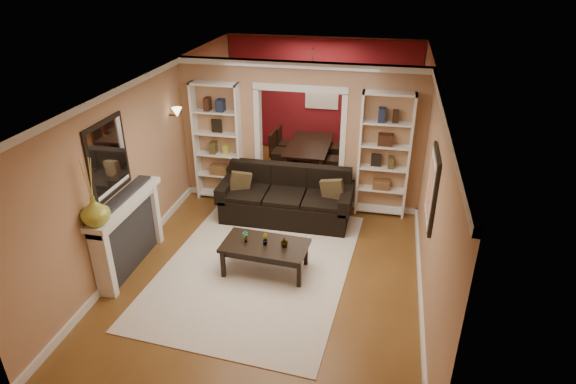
% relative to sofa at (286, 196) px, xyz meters
% --- Properties ---
extents(floor, '(8.00, 8.00, 0.00)m').
position_rel_sofa_xyz_m(floor, '(0.11, -0.45, -0.46)').
color(floor, brown).
rests_on(floor, ground).
extents(ceiling, '(8.00, 8.00, 0.00)m').
position_rel_sofa_xyz_m(ceiling, '(0.11, -0.45, 2.24)').
color(ceiling, white).
rests_on(ceiling, ground).
extents(wall_back, '(8.00, 0.00, 8.00)m').
position_rel_sofa_xyz_m(wall_back, '(0.11, 3.55, 0.89)').
color(wall_back, tan).
rests_on(wall_back, ground).
extents(wall_front, '(8.00, 0.00, 8.00)m').
position_rel_sofa_xyz_m(wall_front, '(0.11, -4.45, 0.89)').
color(wall_front, tan).
rests_on(wall_front, ground).
extents(wall_left, '(0.00, 8.00, 8.00)m').
position_rel_sofa_xyz_m(wall_left, '(-2.14, -0.45, 0.89)').
color(wall_left, tan).
rests_on(wall_left, ground).
extents(wall_right, '(0.00, 8.00, 8.00)m').
position_rel_sofa_xyz_m(wall_right, '(2.36, -0.45, 0.89)').
color(wall_right, tan).
rests_on(wall_right, ground).
extents(partition_wall, '(4.50, 0.15, 2.70)m').
position_rel_sofa_xyz_m(partition_wall, '(0.11, 0.75, 0.89)').
color(partition_wall, tan).
rests_on(partition_wall, floor).
extents(red_back_panel, '(4.44, 0.04, 2.64)m').
position_rel_sofa_xyz_m(red_back_panel, '(0.11, 3.52, 0.86)').
color(red_back_panel, maroon).
rests_on(red_back_panel, floor).
extents(dining_window, '(0.78, 0.03, 0.98)m').
position_rel_sofa_xyz_m(dining_window, '(0.11, 3.48, 1.09)').
color(dining_window, '#8CA5CC').
rests_on(dining_window, wall_back).
extents(area_rug, '(3.03, 4.06, 0.01)m').
position_rel_sofa_xyz_m(area_rug, '(-0.12, -1.55, -0.46)').
color(area_rug, beige).
rests_on(area_rug, floor).
extents(sofa, '(2.36, 1.02, 0.92)m').
position_rel_sofa_xyz_m(sofa, '(0.00, 0.00, 0.00)').
color(sofa, black).
rests_on(sofa, floor).
extents(pillow_left, '(0.38, 0.25, 0.37)m').
position_rel_sofa_xyz_m(pillow_left, '(-0.84, -0.02, 0.17)').
color(pillow_left, brown).
rests_on(pillow_left, sofa).
extents(pillow_right, '(0.41, 0.18, 0.40)m').
position_rel_sofa_xyz_m(pillow_right, '(0.84, -0.02, 0.19)').
color(pillow_right, brown).
rests_on(pillow_right, sofa).
extents(coffee_table, '(1.31, 0.77, 0.48)m').
position_rel_sofa_xyz_m(coffee_table, '(0.04, -1.65, -0.22)').
color(coffee_table, black).
rests_on(coffee_table, floor).
extents(plant_left, '(0.12, 0.12, 0.19)m').
position_rel_sofa_xyz_m(plant_left, '(-0.26, -1.65, 0.11)').
color(plant_left, '#336626').
rests_on(plant_left, coffee_table).
extents(plant_center, '(0.12, 0.12, 0.17)m').
position_rel_sofa_xyz_m(plant_center, '(0.04, -1.65, 0.11)').
color(plant_center, '#336626').
rests_on(plant_center, coffee_table).
extents(plant_right, '(0.14, 0.14, 0.19)m').
position_rel_sofa_xyz_m(plant_right, '(0.34, -1.65, 0.12)').
color(plant_right, '#336626').
rests_on(plant_right, coffee_table).
extents(bookshelf_left, '(0.90, 0.30, 2.30)m').
position_rel_sofa_xyz_m(bookshelf_left, '(-1.44, 0.58, 0.69)').
color(bookshelf_left, white).
rests_on(bookshelf_left, floor).
extents(bookshelf_right, '(0.90, 0.30, 2.30)m').
position_rel_sofa_xyz_m(bookshelf_right, '(1.66, 0.58, 0.69)').
color(bookshelf_right, white).
rests_on(bookshelf_right, floor).
extents(fireplace, '(0.32, 1.70, 1.16)m').
position_rel_sofa_xyz_m(fireplace, '(-1.98, -1.95, 0.12)').
color(fireplace, white).
rests_on(fireplace, floor).
extents(vase, '(0.48, 0.48, 0.40)m').
position_rel_sofa_xyz_m(vase, '(-1.98, -2.65, 0.90)').
color(vase, '#AAAF38').
rests_on(vase, fireplace).
extents(mirror, '(0.03, 0.95, 1.10)m').
position_rel_sofa_xyz_m(mirror, '(-2.12, -1.95, 1.34)').
color(mirror, silver).
rests_on(mirror, wall_left).
extents(wall_sconce, '(0.18, 0.18, 0.22)m').
position_rel_sofa_xyz_m(wall_sconce, '(-2.04, 0.10, 1.37)').
color(wall_sconce, '#FFE0A5').
rests_on(wall_sconce, wall_left).
extents(framed_art, '(0.04, 0.85, 1.05)m').
position_rel_sofa_xyz_m(framed_art, '(2.32, -1.45, 1.09)').
color(framed_art, black).
rests_on(framed_art, wall_right).
extents(dining_table, '(1.65, 0.92, 0.58)m').
position_rel_sofa_xyz_m(dining_table, '(0.05, 2.35, -0.17)').
color(dining_table, black).
rests_on(dining_table, floor).
extents(dining_chair_nw, '(0.57, 0.57, 0.92)m').
position_rel_sofa_xyz_m(dining_chair_nw, '(-0.50, 2.05, -0.00)').
color(dining_chair_nw, black).
rests_on(dining_chair_nw, floor).
extents(dining_chair_ne, '(0.41, 0.41, 0.78)m').
position_rel_sofa_xyz_m(dining_chair_ne, '(0.60, 2.05, -0.07)').
color(dining_chair_ne, black).
rests_on(dining_chair_ne, floor).
extents(dining_chair_sw, '(0.48, 0.48, 0.86)m').
position_rel_sofa_xyz_m(dining_chair_sw, '(-0.50, 2.65, -0.03)').
color(dining_chair_sw, black).
rests_on(dining_chair_sw, floor).
extents(dining_chair_se, '(0.54, 0.54, 0.88)m').
position_rel_sofa_xyz_m(dining_chair_se, '(0.60, 2.65, -0.02)').
color(dining_chair_se, black).
rests_on(dining_chair_se, floor).
extents(chandelier, '(0.50, 0.50, 0.30)m').
position_rel_sofa_xyz_m(chandelier, '(0.11, 2.25, 1.56)').
color(chandelier, '#352318').
rests_on(chandelier, ceiling).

